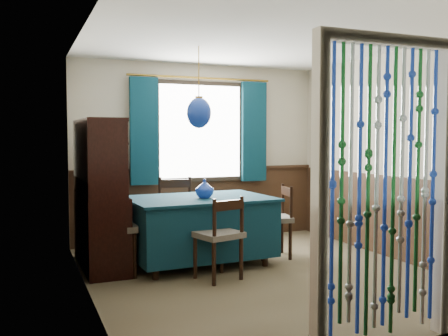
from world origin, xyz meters
name	(u,v)px	position (x,y,z in m)	size (l,w,h in m)	color
floor	(261,274)	(0.00, 0.00, 0.00)	(4.00, 4.00, 0.00)	brown
ceiling	(262,39)	(0.00, 0.00, 2.50)	(4.00, 4.00, 0.00)	silver
wall_back	(199,153)	(0.00, 2.00, 1.25)	(3.60, 3.60, 0.00)	#B9AF97
wall_front	(391,169)	(0.00, -2.00, 1.25)	(3.60, 3.60, 0.00)	#B9AF97
wall_left	(87,161)	(-1.80, 0.00, 1.25)	(4.00, 4.00, 0.00)	#B9AF97
wall_right	(396,156)	(1.80, 0.00, 1.25)	(4.00, 4.00, 0.00)	#B9AF97
wainscot_back	(200,205)	(0.00, 1.99, 0.50)	(3.60, 3.60, 0.00)	#352114
wainscot_front	(388,275)	(0.00, -1.99, 0.50)	(3.60, 3.60, 0.00)	#352114
wainscot_left	(90,241)	(-1.79, 0.00, 0.50)	(4.00, 4.00, 0.00)	#352114
wainscot_right	(394,218)	(1.79, 0.00, 0.50)	(4.00, 4.00, 0.00)	#352114
window	(200,132)	(0.00, 1.95, 1.55)	(1.32, 0.12, 1.42)	black
doorway	(385,197)	(0.00, -1.94, 1.05)	(1.16, 0.12, 2.18)	silver
dining_table	(199,226)	(-0.48, 0.65, 0.45)	(1.67, 1.19, 0.78)	#0B2A38
chair_near	(220,235)	(-0.49, -0.03, 0.46)	(0.52, 0.51, 0.87)	black
chair_far	(176,213)	(-0.54, 1.35, 0.50)	(0.56, 0.54, 0.95)	black
chair_left	(112,228)	(-1.49, 0.56, 0.50)	(0.50, 0.52, 0.95)	black
chair_right	(275,219)	(0.50, 0.63, 0.47)	(0.50, 0.52, 0.88)	black
sideboard	(100,216)	(-1.56, 0.95, 0.58)	(0.46, 1.28, 1.67)	black
pendant_lamp	(199,113)	(-0.48, 0.65, 1.75)	(0.28, 0.28, 0.93)	olive
vase_table	(204,189)	(-0.44, 0.55, 0.88)	(0.19, 0.19, 0.20)	navy
bowl_shelf	(109,166)	(-1.50, 0.65, 1.16)	(0.19, 0.19, 0.05)	beige
vase_sideboard	(101,182)	(-1.50, 1.23, 0.94)	(0.20, 0.20, 0.21)	beige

